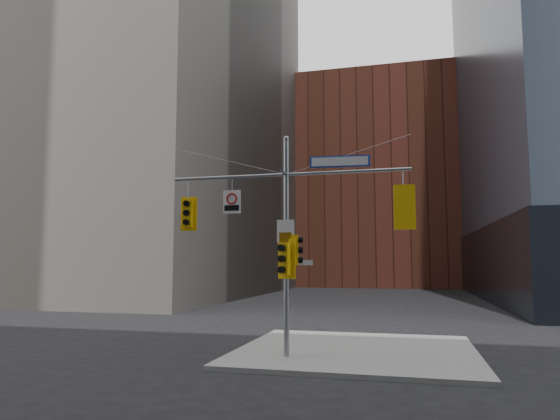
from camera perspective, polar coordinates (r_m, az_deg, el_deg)
The scene contains 13 objects.
ground at distance 14.61m, azimuth -1.20°, elevation -18.33°, with size 160.00×160.00×0.00m, color black.
sidewalk_corner at distance 18.10m, azimuth 8.72°, elevation -15.62°, with size 8.00×8.00×0.15m, color gray.
brick_midrise at distance 72.67m, azimuth 11.25°, elevation 2.71°, with size 26.00×20.00×28.00m, color brown.
signal_assembly at distance 16.26m, azimuth 0.73°, elevation -1.43°, with size 8.00×0.80×7.30m.
traffic_light_west_arm at distance 17.46m, azimuth -10.50°, elevation -0.38°, with size 0.57×0.50×1.19m.
traffic_light_east_arm at distance 15.83m, azimuth 13.97°, elevation 0.27°, with size 0.66×0.56×1.38m.
traffic_light_pole_side at distance 16.15m, azimuth 1.85°, elevation -4.61°, with size 0.40×0.34×0.98m.
traffic_light_pole_front at distance 15.94m, azimuth 0.51°, elevation -5.60°, with size 0.60×0.55×1.27m.
street_sign_blade at distance 16.21m, azimuth 6.84°, elevation 5.54°, with size 1.92×0.21×0.37m.
regulatory_sign_arm at distance 16.86m, azimuth -5.53°, elevation 1.03°, with size 0.63×0.08×0.79m.
regulatory_sign_pole at distance 16.12m, azimuth 0.63°, elevation -2.50°, with size 0.57×0.04×0.75m.
street_blade_ew at distance 16.11m, azimuth 2.30°, elevation -6.02°, with size 0.83×0.08×0.17m.
street_blade_ns at distance 16.65m, azimuth 1.11°, elevation -6.66°, with size 0.05×0.74×0.15m.
Camera 1 is at (3.84, -13.75, 3.11)m, focal length 32.00 mm.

